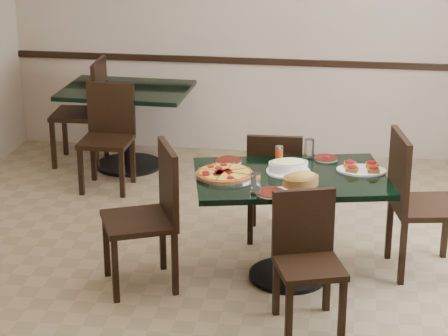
# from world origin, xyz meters

# --- Properties ---
(floor) EXTENTS (5.50, 5.50, 0.00)m
(floor) POSITION_xyz_m (0.00, 0.00, 0.00)
(floor) COLOR #7C6547
(floor) RESTS_ON ground
(room_shell) EXTENTS (5.50, 5.50, 5.50)m
(room_shell) POSITION_xyz_m (1.02, 1.73, 1.17)
(room_shell) COLOR white
(room_shell) RESTS_ON floor
(main_table) EXTENTS (1.40, 1.06, 0.75)m
(main_table) POSITION_xyz_m (0.38, 0.08, 0.57)
(main_table) COLOR black
(main_table) RESTS_ON floor
(back_table) EXTENTS (1.15, 0.86, 0.75)m
(back_table) POSITION_xyz_m (-1.27, 2.14, 0.52)
(back_table) COLOR black
(back_table) RESTS_ON floor
(chair_far) EXTENTS (0.42, 0.42, 0.85)m
(chair_far) POSITION_xyz_m (0.22, 0.69, 0.48)
(chair_far) COLOR black
(chair_far) RESTS_ON floor
(chair_near) EXTENTS (0.49, 0.49, 0.83)m
(chair_near) POSITION_xyz_m (0.52, -0.48, 0.46)
(chair_near) COLOR black
(chair_near) RESTS_ON floor
(chair_right) EXTENTS (0.54, 0.54, 1.00)m
(chair_right) POSITION_xyz_m (1.21, 0.31, 0.56)
(chair_right) COLOR black
(chair_right) RESTS_ON floor
(chair_left) EXTENTS (0.60, 0.60, 0.97)m
(chair_left) POSITION_xyz_m (-0.52, -0.13, 0.55)
(chair_left) COLOR black
(chair_left) RESTS_ON floor
(back_chair_near) EXTENTS (0.42, 0.42, 0.90)m
(back_chair_near) POSITION_xyz_m (-1.30, 1.63, 0.50)
(back_chair_near) COLOR black
(back_chair_near) RESTS_ON floor
(back_chair_left) EXTENTS (0.48, 0.48, 0.99)m
(back_chair_left) POSITION_xyz_m (-1.65, 2.18, 0.56)
(back_chair_left) COLOR black
(back_chair_left) RESTS_ON floor
(pepperoni_pizza) EXTENTS (0.40, 0.40, 0.04)m
(pepperoni_pizza) POSITION_xyz_m (-0.05, 0.00, 0.77)
(pepperoni_pizza) COLOR #B1B1B8
(pepperoni_pizza) RESTS_ON main_table
(lasagna_casserole) EXTENTS (0.30, 0.29, 0.09)m
(lasagna_casserole) POSITION_xyz_m (0.36, 0.14, 0.80)
(lasagna_casserole) COLOR white
(lasagna_casserole) RESTS_ON main_table
(bread_basket) EXTENTS (0.30, 0.27, 0.10)m
(bread_basket) POSITION_xyz_m (0.45, -0.10, 0.79)
(bread_basket) COLOR brown
(bread_basket) RESTS_ON main_table
(bruschetta_platter) EXTENTS (0.33, 0.23, 0.05)m
(bruschetta_platter) POSITION_xyz_m (0.84, 0.23, 0.77)
(bruschetta_platter) COLOR white
(bruschetta_platter) RESTS_ON main_table
(side_plate_near) EXTENTS (0.19, 0.19, 0.02)m
(side_plate_near) POSITION_xyz_m (0.28, -0.27, 0.76)
(side_plate_near) COLOR white
(side_plate_near) RESTS_ON main_table
(side_plate_far_r) EXTENTS (0.17, 0.17, 0.03)m
(side_plate_far_r) POSITION_xyz_m (0.60, 0.44, 0.76)
(side_plate_far_r) COLOR white
(side_plate_far_r) RESTS_ON main_table
(side_plate_far_l) EXTENTS (0.18, 0.18, 0.02)m
(side_plate_far_l) POSITION_xyz_m (-0.07, 0.29, 0.76)
(side_plate_far_l) COLOR white
(side_plate_far_l) RESTS_ON main_table
(napkin_setting) EXTENTS (0.20, 0.20, 0.01)m
(napkin_setting) POSITION_xyz_m (0.31, -0.24, 0.75)
(napkin_setting) COLOR white
(napkin_setting) RESTS_ON main_table
(water_glass_a) EXTENTS (0.07, 0.07, 0.14)m
(water_glass_a) POSITION_xyz_m (0.48, 0.42, 0.82)
(water_glass_a) COLOR silver
(water_glass_a) RESTS_ON main_table
(water_glass_b) EXTENTS (0.06, 0.06, 0.14)m
(water_glass_b) POSITION_xyz_m (0.19, -0.29, 0.82)
(water_glass_b) COLOR silver
(water_glass_b) RESTS_ON main_table
(pepper_shaker) EXTENTS (0.06, 0.06, 0.09)m
(pepper_shaker) POSITION_xyz_m (0.27, 0.39, 0.80)
(pepper_shaker) COLOR #CB4A15
(pepper_shaker) RESTS_ON main_table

